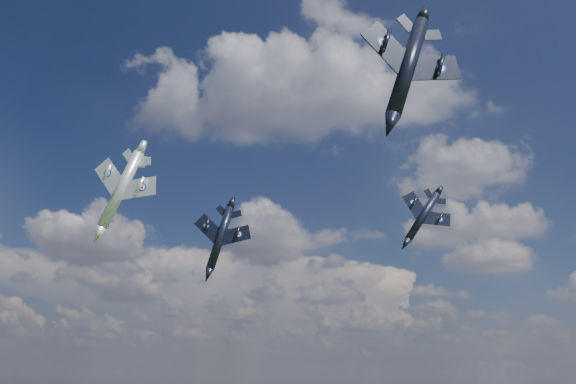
% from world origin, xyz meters
% --- Properties ---
extents(jet_lead_navy, '(10.67, 14.11, 5.59)m').
position_xyz_m(jet_lead_navy, '(-4.32, 21.28, 78.37)').
color(jet_lead_navy, black).
extents(jet_right_navy, '(15.46, 17.37, 6.18)m').
position_xyz_m(jet_right_navy, '(23.92, -15.75, 84.06)').
color(jet_right_navy, black).
extents(jet_high_navy, '(12.17, 15.66, 8.22)m').
position_xyz_m(jet_high_navy, '(27.82, 39.75, 85.22)').
color(jet_high_navy, black).
extents(jet_left_silver, '(13.91, 17.80, 8.09)m').
position_xyz_m(jet_left_silver, '(-16.65, 11.46, 83.82)').
color(jet_left_silver, '#9DA1A7').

